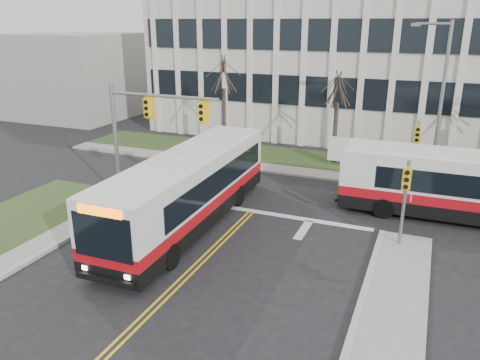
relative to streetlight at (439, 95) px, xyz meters
name	(u,v)px	position (x,y,z in m)	size (l,w,h in m)	color
ground	(169,294)	(-8.03, -16.20, -5.19)	(120.00, 120.00, 0.00)	black
sidewalk_cross	(372,181)	(-3.03, -1.00, -5.12)	(44.00, 1.60, 0.14)	#9E9B93
building_lawn	(378,168)	(-3.03, 1.80, -5.13)	(44.00, 5.00, 0.12)	#344B20
office_building	(403,61)	(-3.03, 13.80, 0.81)	(40.00, 16.00, 12.00)	beige
building_annex	(77,74)	(-34.03, 9.80, -1.19)	(12.00, 12.00, 8.00)	#9E9B93
mast_arm_signal	(141,123)	(-13.65, -9.04, -0.94)	(6.11, 0.38, 6.20)	slate
signal_pole_near	(405,192)	(-0.83, -9.30, -2.69)	(0.34, 0.39, 3.80)	slate
signal_pole_far	(416,144)	(-0.83, -0.80, -2.69)	(0.34, 0.39, 3.80)	slate
streetlight	(439,95)	(0.00, 0.00, 0.00)	(2.15, 0.25, 9.20)	slate
directory_sign	(339,150)	(-5.53, 1.30, -4.02)	(1.50, 0.12, 2.00)	slate
tree_left	(224,76)	(-14.03, 1.80, 0.32)	(1.80, 1.80, 7.70)	#42352B
tree_mid	(338,91)	(-6.03, 2.00, -0.31)	(1.80, 1.80, 6.82)	#42352B
bus_main	(188,191)	(-10.18, -10.66, -3.51)	(2.73, 12.62, 3.37)	silver
bus_cross	(472,189)	(1.96, -5.09, -3.59)	(2.61, 12.06, 3.22)	silver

